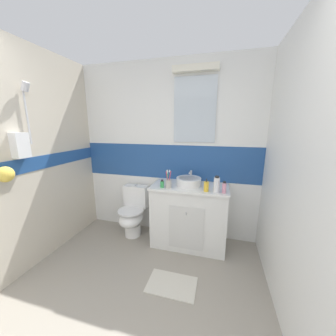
{
  "coord_description": "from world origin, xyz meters",
  "views": [
    {
      "loc": [
        0.73,
        -0.23,
        1.62
      ],
      "look_at": [
        0.11,
        2.04,
        1.09
      ],
      "focal_mm": 20.24,
      "sensor_mm": 36.0,
      "label": 1
    }
  ],
  "objects_px": {
    "toilet": "(133,213)",
    "deodorant_spray_can": "(224,188)",
    "toothbrush_cup": "(168,183)",
    "sink_basin": "(189,181)",
    "mouthwash_bottle": "(217,185)",
    "perfume_flask_small": "(162,184)",
    "soap_dispenser": "(206,186)"
  },
  "relations": [
    {
      "from": "sink_basin",
      "to": "soap_dispenser",
      "type": "relative_size",
      "value": 2.31
    },
    {
      "from": "deodorant_spray_can",
      "to": "mouthwash_bottle",
      "type": "bearing_deg",
      "value": 177.98
    },
    {
      "from": "soap_dispenser",
      "to": "toilet",
      "type": "bearing_deg",
      "value": 170.49
    },
    {
      "from": "soap_dispenser",
      "to": "mouthwash_bottle",
      "type": "relative_size",
      "value": 0.81
    },
    {
      "from": "toilet",
      "to": "mouthwash_bottle",
      "type": "distance_m",
      "value": 1.34
    },
    {
      "from": "toothbrush_cup",
      "to": "soap_dispenser",
      "type": "bearing_deg",
      "value": -0.84
    },
    {
      "from": "toothbrush_cup",
      "to": "deodorant_spray_can",
      "type": "bearing_deg",
      "value": -1.03
    },
    {
      "from": "deodorant_spray_can",
      "to": "mouthwash_bottle",
      "type": "xyz_separation_m",
      "value": [
        -0.09,
        0.0,
        0.03
      ]
    },
    {
      "from": "sink_basin",
      "to": "deodorant_spray_can",
      "type": "xyz_separation_m",
      "value": [
        0.45,
        -0.18,
        0.01
      ]
    },
    {
      "from": "sink_basin",
      "to": "toothbrush_cup",
      "type": "distance_m",
      "value": 0.29
    },
    {
      "from": "toilet",
      "to": "deodorant_spray_can",
      "type": "relative_size",
      "value": 5.26
    },
    {
      "from": "soap_dispenser",
      "to": "deodorant_spray_can",
      "type": "xyz_separation_m",
      "value": [
        0.21,
        -0.01,
        0.01
      ]
    },
    {
      "from": "sink_basin",
      "to": "perfume_flask_small",
      "type": "xyz_separation_m",
      "value": [
        -0.31,
        -0.18,
        -0.01
      ]
    },
    {
      "from": "toothbrush_cup",
      "to": "deodorant_spray_can",
      "type": "distance_m",
      "value": 0.68
    },
    {
      "from": "sink_basin",
      "to": "toilet",
      "type": "relative_size",
      "value": 0.5
    },
    {
      "from": "toilet",
      "to": "deodorant_spray_can",
      "type": "height_order",
      "value": "deodorant_spray_can"
    },
    {
      "from": "sink_basin",
      "to": "soap_dispenser",
      "type": "height_order",
      "value": "sink_basin"
    },
    {
      "from": "deodorant_spray_can",
      "to": "mouthwash_bottle",
      "type": "relative_size",
      "value": 0.71
    },
    {
      "from": "sink_basin",
      "to": "mouthwash_bottle",
      "type": "relative_size",
      "value": 1.86
    },
    {
      "from": "mouthwash_bottle",
      "to": "perfume_flask_small",
      "type": "bearing_deg",
      "value": -179.85
    },
    {
      "from": "soap_dispenser",
      "to": "deodorant_spray_can",
      "type": "distance_m",
      "value": 0.21
    },
    {
      "from": "perfume_flask_small",
      "to": "toothbrush_cup",
      "type": "bearing_deg",
      "value": 7.84
    },
    {
      "from": "sink_basin",
      "to": "mouthwash_bottle",
      "type": "distance_m",
      "value": 0.4
    },
    {
      "from": "toothbrush_cup",
      "to": "soap_dispenser",
      "type": "distance_m",
      "value": 0.47
    },
    {
      "from": "toothbrush_cup",
      "to": "mouthwash_bottle",
      "type": "relative_size",
      "value": 1.17
    },
    {
      "from": "toilet",
      "to": "sink_basin",
      "type": "bearing_deg",
      "value": -0.05
    },
    {
      "from": "soap_dispenser",
      "to": "mouthwash_bottle",
      "type": "xyz_separation_m",
      "value": [
        0.12,
        -0.0,
        0.03
      ]
    },
    {
      "from": "sink_basin",
      "to": "toothbrush_cup",
      "type": "relative_size",
      "value": 1.58
    },
    {
      "from": "toilet",
      "to": "perfume_flask_small",
      "type": "relative_size",
      "value": 7.29
    },
    {
      "from": "soap_dispenser",
      "to": "perfume_flask_small",
      "type": "distance_m",
      "value": 0.55
    },
    {
      "from": "toothbrush_cup",
      "to": "soap_dispenser",
      "type": "xyz_separation_m",
      "value": [
        0.47,
        -0.01,
        -0.0
      ]
    },
    {
      "from": "toothbrush_cup",
      "to": "perfume_flask_small",
      "type": "height_order",
      "value": "toothbrush_cup"
    }
  ]
}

